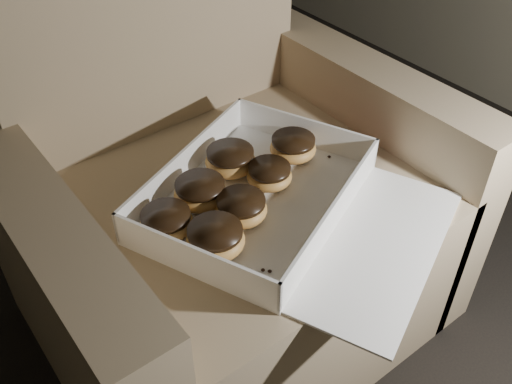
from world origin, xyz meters
name	(u,v)px	position (x,y,z in m)	size (l,w,h in m)	color
armchair	(225,213)	(0.68, -0.11, 0.28)	(0.86, 0.73, 0.90)	#927A5D
bakery_box	(278,204)	(0.69, -0.27, 0.42)	(0.59, 0.63, 0.07)	white
donut_a	(215,239)	(0.53, -0.29, 0.44)	(0.10, 0.10, 0.05)	gold
donut_b	(166,223)	(0.49, -0.21, 0.44)	(0.09, 0.09, 0.05)	gold
donut_c	(241,208)	(0.61, -0.26, 0.44)	(0.10, 0.10, 0.05)	gold
donut_d	(200,192)	(0.58, -0.18, 0.44)	(0.10, 0.10, 0.05)	gold
donut_e	(293,147)	(0.81, -0.17, 0.44)	(0.10, 0.10, 0.05)	gold
donut_f	(269,175)	(0.72, -0.21, 0.44)	(0.09, 0.09, 0.04)	gold
donut_g	(230,160)	(0.68, -0.13, 0.44)	(0.10, 0.10, 0.05)	gold
crumb_a	(263,270)	(0.57, -0.38, 0.41)	(0.01, 0.01, 0.00)	black
crumb_b	(270,271)	(0.57, -0.39, 0.41)	(0.01, 0.01, 0.00)	black
crumb_c	(329,157)	(0.87, -0.22, 0.41)	(0.01, 0.01, 0.00)	black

